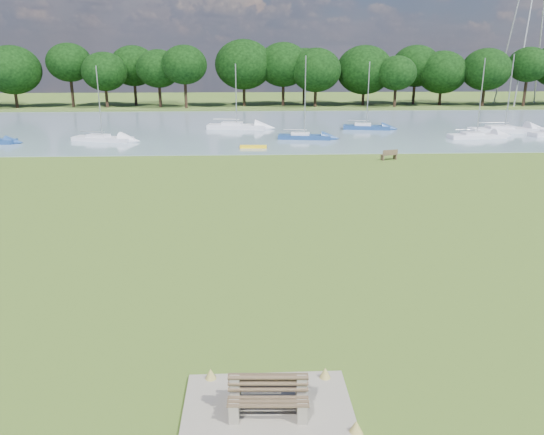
{
  "coord_description": "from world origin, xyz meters",
  "views": [
    {
      "loc": [
        -0.44,
        -25.12,
        8.44
      ],
      "look_at": [
        0.67,
        -2.0,
        1.41
      ],
      "focal_mm": 35.0,
      "sensor_mm": 36.0,
      "label": 1
    }
  ],
  "objects_px": {
    "bench_pair": "(268,395)",
    "riverbank_bench": "(389,155)",
    "kayak": "(253,147)",
    "sailboat_0": "(304,135)",
    "sailboat_5": "(476,134)",
    "sailboat_8": "(102,137)",
    "sailboat_1": "(366,126)",
    "sailboat_7": "(504,128)",
    "sailboat_4": "(236,125)"
  },
  "relations": [
    {
      "from": "kayak",
      "to": "sailboat_1",
      "type": "xyz_separation_m",
      "value": [
        13.78,
        13.03,
        0.31
      ]
    },
    {
      "from": "sailboat_5",
      "to": "sailboat_8",
      "type": "xyz_separation_m",
      "value": [
        -39.76,
        -0.07,
        -0.02
      ]
    },
    {
      "from": "sailboat_0",
      "to": "sailboat_8",
      "type": "distance_m",
      "value": 21.15
    },
    {
      "from": "sailboat_4",
      "to": "riverbank_bench",
      "type": "bearing_deg",
      "value": -48.44
    },
    {
      "from": "riverbank_bench",
      "to": "kayak",
      "type": "distance_m",
      "value": 13.21
    },
    {
      "from": "sailboat_0",
      "to": "sailboat_4",
      "type": "height_order",
      "value": "sailboat_0"
    },
    {
      "from": "kayak",
      "to": "sailboat_0",
      "type": "distance_m",
      "value": 7.76
    },
    {
      "from": "sailboat_8",
      "to": "sailboat_1",
      "type": "bearing_deg",
      "value": 30.51
    },
    {
      "from": "sailboat_4",
      "to": "sailboat_5",
      "type": "xyz_separation_m",
      "value": [
        25.98,
        -8.97,
        -0.06
      ]
    },
    {
      "from": "sailboat_1",
      "to": "sailboat_7",
      "type": "xyz_separation_m",
      "value": [
        15.41,
        -3.43,
        0.02
      ]
    },
    {
      "from": "riverbank_bench",
      "to": "kayak",
      "type": "height_order",
      "value": "riverbank_bench"
    },
    {
      "from": "sailboat_0",
      "to": "sailboat_4",
      "type": "distance_m",
      "value": 11.46
    },
    {
      "from": "sailboat_1",
      "to": "sailboat_5",
      "type": "xyz_separation_m",
      "value": [
        10.29,
        -7.71,
        -0.04
      ]
    },
    {
      "from": "sailboat_4",
      "to": "sailboat_7",
      "type": "height_order",
      "value": "sailboat_7"
    },
    {
      "from": "riverbank_bench",
      "to": "sailboat_0",
      "type": "xyz_separation_m",
      "value": [
        -6.05,
        12.0,
        0.03
      ]
    },
    {
      "from": "sailboat_0",
      "to": "sailboat_5",
      "type": "distance_m",
      "value": 18.62
    },
    {
      "from": "sailboat_8",
      "to": "kayak",
      "type": "bearing_deg",
      "value": -2.76
    },
    {
      "from": "sailboat_0",
      "to": "sailboat_1",
      "type": "bearing_deg",
      "value": 51.54
    },
    {
      "from": "sailboat_0",
      "to": "sailboat_1",
      "type": "distance_m",
      "value": 11.22
    },
    {
      "from": "riverbank_bench",
      "to": "sailboat_4",
      "type": "bearing_deg",
      "value": 104.13
    },
    {
      "from": "sailboat_0",
      "to": "sailboat_5",
      "type": "xyz_separation_m",
      "value": [
        18.62,
        -0.19,
        -0.03
      ]
    },
    {
      "from": "riverbank_bench",
      "to": "sailboat_7",
      "type": "relative_size",
      "value": 0.17
    },
    {
      "from": "riverbank_bench",
      "to": "sailboat_7",
      "type": "distance_m",
      "value": 23.9
    },
    {
      "from": "sailboat_0",
      "to": "sailboat_4",
      "type": "xyz_separation_m",
      "value": [
        -7.36,
        8.78,
        0.03
      ]
    },
    {
      "from": "bench_pair",
      "to": "sailboat_1",
      "type": "distance_m",
      "value": 54.41
    },
    {
      "from": "sailboat_1",
      "to": "sailboat_4",
      "type": "bearing_deg",
      "value": -172.71
    },
    {
      "from": "bench_pair",
      "to": "sailboat_1",
      "type": "height_order",
      "value": "sailboat_1"
    },
    {
      "from": "kayak",
      "to": "sailboat_1",
      "type": "relative_size",
      "value": 0.33
    },
    {
      "from": "bench_pair",
      "to": "sailboat_7",
      "type": "xyz_separation_m",
      "value": [
        29.39,
        49.15,
        -0.02
      ]
    },
    {
      "from": "sailboat_1",
      "to": "riverbank_bench",
      "type": "bearing_deg",
      "value": -84.76
    },
    {
      "from": "riverbank_bench",
      "to": "kayak",
      "type": "relative_size",
      "value": 0.59
    },
    {
      "from": "sailboat_5",
      "to": "sailboat_8",
      "type": "relative_size",
      "value": 1.1
    },
    {
      "from": "kayak",
      "to": "sailboat_8",
      "type": "distance_m",
      "value": 16.55
    },
    {
      "from": "kayak",
      "to": "sailboat_7",
      "type": "bearing_deg",
      "value": 20.99
    },
    {
      "from": "kayak",
      "to": "sailboat_7",
      "type": "xyz_separation_m",
      "value": [
        29.19,
        9.59,
        0.33
      ]
    },
    {
      "from": "kayak",
      "to": "sailboat_8",
      "type": "bearing_deg",
      "value": 164.31
    },
    {
      "from": "sailboat_7",
      "to": "kayak",
      "type": "bearing_deg",
      "value": -162.31
    },
    {
      "from": "riverbank_bench",
      "to": "sailboat_8",
      "type": "xyz_separation_m",
      "value": [
        -27.2,
        11.73,
        -0.01
      ]
    },
    {
      "from": "sailboat_5",
      "to": "sailboat_0",
      "type": "bearing_deg",
      "value": 173.82
    },
    {
      "from": "bench_pair",
      "to": "riverbank_bench",
      "type": "height_order",
      "value": "bench_pair"
    },
    {
      "from": "riverbank_bench",
      "to": "sailboat_5",
      "type": "relative_size",
      "value": 0.18
    },
    {
      "from": "sailboat_1",
      "to": "bench_pair",
      "type": "bearing_deg",
      "value": -92.99
    },
    {
      "from": "sailboat_7",
      "to": "riverbank_bench",
      "type": "bearing_deg",
      "value": -138.23
    },
    {
      "from": "riverbank_bench",
      "to": "sailboat_5",
      "type": "height_order",
      "value": "sailboat_5"
    },
    {
      "from": "riverbank_bench",
      "to": "sailboat_5",
      "type": "distance_m",
      "value": 17.24
    },
    {
      "from": "sailboat_0",
      "to": "bench_pair",
      "type": "bearing_deg",
      "value": -87.68
    },
    {
      "from": "bench_pair",
      "to": "sailboat_1",
      "type": "relative_size",
      "value": 0.25
    },
    {
      "from": "sailboat_0",
      "to": "sailboat_1",
      "type": "relative_size",
      "value": 1.08
    },
    {
      "from": "kayak",
      "to": "sailboat_4",
      "type": "bearing_deg",
      "value": 100.41
    },
    {
      "from": "kayak",
      "to": "sailboat_5",
      "type": "xyz_separation_m",
      "value": [
        24.07,
        5.32,
        0.28
      ]
    }
  ]
}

